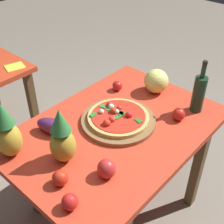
{
  "coord_description": "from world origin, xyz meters",
  "views": [
    {
      "loc": [
        -1.0,
        -0.87,
        1.84
      ],
      "look_at": [
        0.05,
        0.07,
        0.79
      ],
      "focal_mm": 47.66,
      "sensor_mm": 36.0,
      "label": 1
    }
  ],
  "objects_px": {
    "pineapple_left": "(7,132)",
    "pineapple_right": "(62,138)",
    "tomato_near_board": "(179,114)",
    "eggplant": "(53,126)",
    "bell_pepper": "(107,169)",
    "napkin_folded": "(15,67)",
    "tomato_by_bottle": "(60,178)",
    "display_table": "(116,139)",
    "wine_bottle": "(199,93)",
    "pizza_board": "(118,120)",
    "tomato_at_corner": "(117,86)",
    "tomato_beside_pepper": "(70,202)",
    "pizza": "(118,117)",
    "melon": "(156,81)"
  },
  "relations": [
    {
      "from": "pineapple_left",
      "to": "pineapple_right",
      "type": "height_order",
      "value": "pineapple_left"
    },
    {
      "from": "tomato_near_board",
      "to": "eggplant",
      "type": "bearing_deg",
      "value": 141.13
    },
    {
      "from": "bell_pepper",
      "to": "napkin_folded",
      "type": "height_order",
      "value": "bell_pepper"
    },
    {
      "from": "eggplant",
      "to": "tomato_by_bottle",
      "type": "bearing_deg",
      "value": -124.01
    },
    {
      "from": "display_table",
      "to": "tomato_by_bottle",
      "type": "height_order",
      "value": "tomato_by_bottle"
    },
    {
      "from": "bell_pepper",
      "to": "tomato_near_board",
      "type": "bearing_deg",
      "value": -2.27
    },
    {
      "from": "wine_bottle",
      "to": "tomato_by_bottle",
      "type": "relative_size",
      "value": 4.37
    },
    {
      "from": "pizza_board",
      "to": "tomato_near_board",
      "type": "relative_size",
      "value": 5.74
    },
    {
      "from": "wine_bottle",
      "to": "tomato_at_corner",
      "type": "height_order",
      "value": "wine_bottle"
    },
    {
      "from": "pineapple_right",
      "to": "tomato_beside_pepper",
      "type": "bearing_deg",
      "value": -126.03
    },
    {
      "from": "display_table",
      "to": "tomato_at_corner",
      "type": "distance_m",
      "value": 0.42
    },
    {
      "from": "bell_pepper",
      "to": "tomato_near_board",
      "type": "relative_size",
      "value": 1.31
    },
    {
      "from": "bell_pepper",
      "to": "napkin_folded",
      "type": "relative_size",
      "value": 0.72
    },
    {
      "from": "wine_bottle",
      "to": "tomato_beside_pepper",
      "type": "bearing_deg",
      "value": 177.23
    },
    {
      "from": "pizza",
      "to": "melon",
      "type": "height_order",
      "value": "melon"
    },
    {
      "from": "pizza",
      "to": "tomato_beside_pepper",
      "type": "xyz_separation_m",
      "value": [
        -0.58,
        -0.24,
        -0.0
      ]
    },
    {
      "from": "pizza_board",
      "to": "tomato_by_bottle",
      "type": "height_order",
      "value": "tomato_by_bottle"
    },
    {
      "from": "pizza_board",
      "to": "tomato_at_corner",
      "type": "xyz_separation_m",
      "value": [
        0.26,
        0.24,
        0.02
      ]
    },
    {
      "from": "tomato_near_board",
      "to": "pineapple_left",
      "type": "bearing_deg",
      "value": 149.39
    },
    {
      "from": "tomato_beside_pepper",
      "to": "wine_bottle",
      "type": "bearing_deg",
      "value": -2.77
    },
    {
      "from": "eggplant",
      "to": "bell_pepper",
      "type": "bearing_deg",
      "value": -94.14
    },
    {
      "from": "wine_bottle",
      "to": "bell_pepper",
      "type": "height_order",
      "value": "wine_bottle"
    },
    {
      "from": "wine_bottle",
      "to": "tomato_at_corner",
      "type": "xyz_separation_m",
      "value": [
        -0.15,
        0.52,
        -0.09
      ]
    },
    {
      "from": "pizza_board",
      "to": "tomato_by_bottle",
      "type": "bearing_deg",
      "value": -169.18
    },
    {
      "from": "melon",
      "to": "napkin_folded",
      "type": "bearing_deg",
      "value": 113.77
    },
    {
      "from": "bell_pepper",
      "to": "eggplant",
      "type": "xyz_separation_m",
      "value": [
        0.03,
        0.44,
        -0.0
      ]
    },
    {
      "from": "pineapple_left",
      "to": "tomato_beside_pepper",
      "type": "relative_size",
      "value": 4.33
    },
    {
      "from": "melon",
      "to": "bell_pepper",
      "type": "bearing_deg",
      "value": -161.47
    },
    {
      "from": "tomato_near_board",
      "to": "tomato_at_corner",
      "type": "relative_size",
      "value": 1.11
    },
    {
      "from": "tomato_by_bottle",
      "to": "tomato_at_corner",
      "type": "relative_size",
      "value": 1.12
    },
    {
      "from": "display_table",
      "to": "bell_pepper",
      "type": "bearing_deg",
      "value": -145.69
    },
    {
      "from": "melon",
      "to": "napkin_folded",
      "type": "xyz_separation_m",
      "value": [
        -0.45,
        1.01,
        -0.08
      ]
    },
    {
      "from": "pizza",
      "to": "melon",
      "type": "xyz_separation_m",
      "value": [
        0.43,
        0.03,
        0.04
      ]
    },
    {
      "from": "pizza",
      "to": "eggplant",
      "type": "height_order",
      "value": "eggplant"
    },
    {
      "from": "pineapple_right",
      "to": "eggplant",
      "type": "xyz_separation_m",
      "value": [
        0.1,
        0.21,
        -0.1
      ]
    },
    {
      "from": "eggplant",
      "to": "tomato_by_bottle",
      "type": "xyz_separation_m",
      "value": [
        -0.21,
        -0.31,
        -0.01
      ]
    },
    {
      "from": "eggplant",
      "to": "tomato_beside_pepper",
      "type": "distance_m",
      "value": 0.52
    },
    {
      "from": "pineapple_left",
      "to": "tomato_at_corner",
      "type": "xyz_separation_m",
      "value": [
        0.83,
        -0.0,
        -0.11
      ]
    },
    {
      "from": "display_table",
      "to": "melon",
      "type": "height_order",
      "value": "melon"
    },
    {
      "from": "melon",
      "to": "bell_pepper",
      "type": "distance_m",
      "value": 0.81
    },
    {
      "from": "pizza_board",
      "to": "pineapple_left",
      "type": "distance_m",
      "value": 0.63
    },
    {
      "from": "pizza_board",
      "to": "pineapple_right",
      "type": "distance_m",
      "value": 0.43
    },
    {
      "from": "pineapple_left",
      "to": "bell_pepper",
      "type": "height_order",
      "value": "pineapple_left"
    },
    {
      "from": "tomato_at_corner",
      "to": "melon",
      "type": "bearing_deg",
      "value": -51.7
    },
    {
      "from": "pineapple_left",
      "to": "melon",
      "type": "bearing_deg",
      "value": -11.76
    },
    {
      "from": "pineapple_right",
      "to": "eggplant",
      "type": "relative_size",
      "value": 1.57
    },
    {
      "from": "tomato_by_bottle",
      "to": "tomato_beside_pepper",
      "type": "distance_m",
      "value": 0.14
    },
    {
      "from": "tomato_at_corner",
      "to": "napkin_folded",
      "type": "bearing_deg",
      "value": 109.42
    },
    {
      "from": "pizza_board",
      "to": "eggplant",
      "type": "relative_size",
      "value": 2.2
    },
    {
      "from": "pizza",
      "to": "tomato_beside_pepper",
      "type": "bearing_deg",
      "value": -158.04
    }
  ]
}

